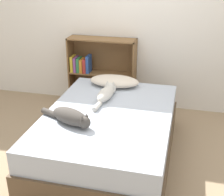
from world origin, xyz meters
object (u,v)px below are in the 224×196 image
object	(u,v)px
bed	(109,135)
cat_light	(106,93)
pillow	(114,81)
cat_dark	(71,117)
bookshelf	(100,71)

from	to	relation	value
bed	cat_light	size ratio (longest dim) A/B	3.22
pillow	cat_light	world-z (taller)	cat_light
pillow	cat_light	xyz separation A→B (m)	(0.00, -0.38, 0.00)
bed	cat_light	world-z (taller)	cat_light
cat_dark	bookshelf	size ratio (longest dim) A/B	0.60
bookshelf	bed	bearing A→B (deg)	-70.13
cat_dark	bookshelf	bearing A→B (deg)	118.38
pillow	cat_dark	xyz separation A→B (m)	(-0.17, -1.03, 0.01)
cat_light	cat_dark	distance (m)	0.68
cat_light	bookshelf	bearing A→B (deg)	25.41
bed	cat_dark	distance (m)	0.54
cat_light	pillow	bearing A→B (deg)	5.15
bed	pillow	bearing A→B (deg)	99.01
cat_dark	pillow	bearing A→B (deg)	102.90
bed	pillow	world-z (taller)	pillow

